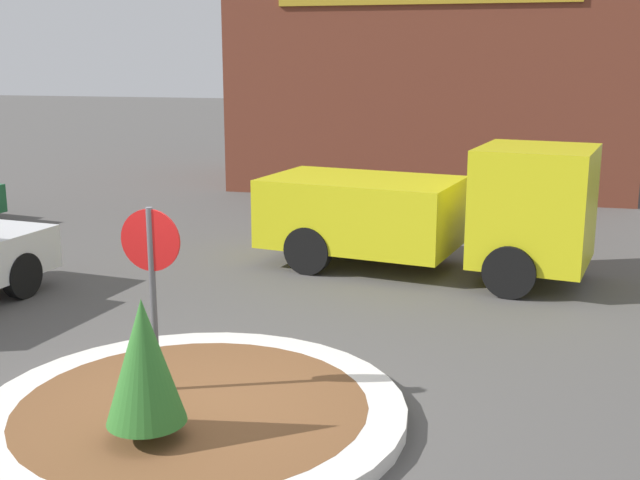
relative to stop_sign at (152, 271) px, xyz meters
The scene contains 6 objects.
ground_plane 1.58m from the stop_sign, 26.78° to the right, with size 120.00×120.00×0.00m, color #514F4C.
traffic_island 1.51m from the stop_sign, 26.78° to the right, with size 4.40×4.40×0.16m.
stop_sign is the anchor object (origin of this frame).
island_shrub 1.25m from the stop_sign, 69.20° to the right, with size 0.75×0.75×1.36m.
utility_truck 6.50m from the stop_sign, 69.62° to the left, with size 5.77×2.93×2.24m.
storefront_building 16.29m from the stop_sign, 85.98° to the left, with size 10.67×6.07×6.14m.
Camera 1 is at (3.13, -7.07, 3.65)m, focal length 45.00 mm.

